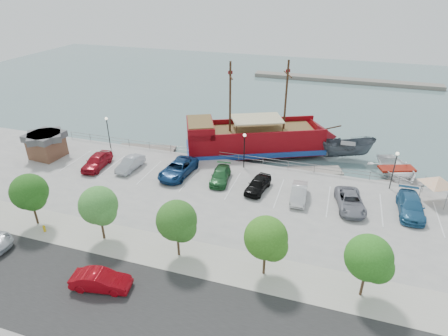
% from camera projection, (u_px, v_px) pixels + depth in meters
% --- Properties ---
extents(ground, '(160.00, 160.00, 0.00)m').
position_uv_depth(ground, '(227.00, 203.00, 38.98)').
color(ground, slate).
extents(street, '(100.00, 8.00, 0.04)m').
position_uv_depth(street, '(156.00, 315.00, 24.99)').
color(street, '#242424').
rests_on(street, land_slab).
extents(sidewalk, '(100.00, 4.00, 0.05)m').
position_uv_depth(sidewalk, '(190.00, 257.00, 30.06)').
color(sidewalk, '#B0AB99').
rests_on(sidewalk, land_slab).
extents(seawall_railing, '(50.00, 0.06, 1.00)m').
position_uv_depth(seawall_railing, '(247.00, 159.00, 44.87)').
color(seawall_railing, slate).
rests_on(seawall_railing, land_slab).
extents(far_shore, '(40.00, 3.00, 0.80)m').
position_uv_depth(far_shore, '(344.00, 80.00, 82.58)').
color(far_shore, gray).
rests_on(far_shore, ground).
extents(pirate_ship, '(20.36, 13.28, 12.78)m').
position_uv_depth(pirate_ship, '(265.00, 139.00, 48.57)').
color(pirate_ship, maroon).
rests_on(pirate_ship, ground).
extents(patrol_boat, '(7.40, 4.58, 2.68)m').
position_uv_depth(patrol_boat, '(347.00, 150.00, 47.61)').
color(patrol_boat, '#454C55').
rests_on(patrol_boat, ground).
extents(speedboat, '(7.28, 8.50, 1.49)m').
position_uv_depth(speedboat, '(396.00, 171.00, 43.72)').
color(speedboat, white).
rests_on(speedboat, ground).
extents(dock_west, '(8.01, 3.64, 0.44)m').
position_uv_depth(dock_west, '(147.00, 149.00, 50.52)').
color(dock_west, slate).
rests_on(dock_west, ground).
extents(dock_mid, '(8.10, 4.85, 0.45)m').
position_uv_depth(dock_mid, '(309.00, 172.00, 44.67)').
color(dock_mid, gray).
rests_on(dock_mid, ground).
extents(dock_east, '(6.41, 4.16, 0.36)m').
position_uv_depth(dock_east, '(394.00, 184.00, 42.14)').
color(dock_east, gray).
rests_on(dock_east, ground).
extents(shed, '(4.11, 4.11, 3.12)m').
position_uv_depth(shed, '(46.00, 144.00, 45.88)').
color(shed, brown).
rests_on(shed, land_slab).
extents(canopy_tent, '(4.67, 4.67, 3.12)m').
position_uv_depth(canopy_tent, '(439.00, 177.00, 36.35)').
color(canopy_tent, slate).
rests_on(canopy_tent, land_slab).
extents(street_sedan, '(4.52, 2.26, 1.42)m').
position_uv_depth(street_sedan, '(101.00, 281.00, 26.80)').
color(street_sedan, maroon).
rests_on(street_sedan, street).
extents(fire_hydrant, '(0.24, 0.24, 0.68)m').
position_uv_depth(fire_hydrant, '(44.00, 228.00, 32.88)').
color(fire_hydrant, gold).
rests_on(fire_hydrant, sidewalk).
extents(lamp_post_left, '(0.36, 0.36, 4.28)m').
position_uv_depth(lamp_post_left, '(108.00, 127.00, 47.52)').
color(lamp_post_left, black).
rests_on(lamp_post_left, land_slab).
extents(lamp_post_mid, '(0.36, 0.36, 4.28)m').
position_uv_depth(lamp_post_mid, '(244.00, 145.00, 42.66)').
color(lamp_post_mid, black).
rests_on(lamp_post_mid, land_slab).
extents(lamp_post_right, '(0.36, 0.36, 4.28)m').
position_uv_depth(lamp_post_right, '(395.00, 164.00, 38.33)').
color(lamp_post_right, black).
rests_on(lamp_post_right, land_slab).
extents(tree_b, '(3.30, 3.20, 5.00)m').
position_uv_depth(tree_b, '(30.00, 193.00, 32.50)').
color(tree_b, '#473321').
rests_on(tree_b, sidewalk).
extents(tree_c, '(3.30, 3.20, 5.00)m').
position_uv_depth(tree_c, '(100.00, 207.00, 30.61)').
color(tree_c, '#473321').
rests_on(tree_c, sidewalk).
extents(tree_d, '(3.30, 3.20, 5.00)m').
position_uv_depth(tree_d, '(178.00, 222.00, 28.72)').
color(tree_d, '#473321').
rests_on(tree_d, sidewalk).
extents(tree_e, '(3.30, 3.20, 5.00)m').
position_uv_depth(tree_e, '(268.00, 240.00, 26.82)').
color(tree_e, '#473321').
rests_on(tree_e, sidewalk).
extents(tree_f, '(3.30, 3.20, 5.00)m').
position_uv_depth(tree_f, '(371.00, 260.00, 24.93)').
color(tree_f, '#473321').
rests_on(tree_f, sidewalk).
extents(parked_car_a, '(2.37, 5.01, 1.66)m').
position_uv_depth(parked_car_a, '(97.00, 161.00, 43.67)').
color(parked_car_a, maroon).
rests_on(parked_car_a, land_slab).
extents(parked_car_b, '(1.78, 4.36, 1.41)m').
position_uv_depth(parked_car_b, '(130.00, 164.00, 43.33)').
color(parked_car_b, '#9BA2A9').
rests_on(parked_car_b, land_slab).
extents(parked_car_c, '(3.16, 6.05, 1.63)m').
position_uv_depth(parked_car_c, '(178.00, 169.00, 41.99)').
color(parked_car_c, navy).
rests_on(parked_car_c, land_slab).
extents(parked_car_d, '(2.44, 4.76, 1.32)m').
position_uv_depth(parked_car_d, '(220.00, 176.00, 40.87)').
color(parked_car_d, '#1F5B2B').
rests_on(parked_car_d, land_slab).
extents(parked_car_e, '(2.42, 4.56, 1.48)m').
position_uv_depth(parked_car_e, '(258.00, 184.00, 39.02)').
color(parked_car_e, black).
rests_on(parked_car_e, land_slab).
extents(parked_car_f, '(1.74, 4.40, 1.42)m').
position_uv_depth(parked_car_f, '(299.00, 193.00, 37.48)').
color(parked_car_f, silver).
rests_on(parked_car_f, land_slab).
extents(parked_car_g, '(3.34, 5.54, 1.44)m').
position_uv_depth(parked_car_g, '(350.00, 201.00, 36.12)').
color(parked_car_g, gray).
rests_on(parked_car_g, land_slab).
extents(parked_car_h, '(2.29, 5.43, 1.57)m').
position_uv_depth(parked_car_h, '(411.00, 206.00, 35.31)').
color(parked_car_h, '#265F8A').
rests_on(parked_car_h, land_slab).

